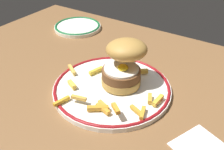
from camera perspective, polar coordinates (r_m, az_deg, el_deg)
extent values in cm
cube|color=brown|center=(61.38, 2.03, -8.62)|extent=(124.42, 87.85, 4.00)
cylinder|color=white|center=(64.83, 0.00, -2.94)|extent=(29.04, 29.04, 1.20)
torus|color=maroon|center=(64.48, 0.00, -2.51)|extent=(28.64, 28.64, 0.80)
cylinder|color=#B2863C|center=(64.39, 1.97, -1.16)|extent=(9.65, 9.65, 1.80)
cylinder|color=brown|center=(63.26, 2.01, 0.34)|extent=(9.41, 9.41, 2.25)
cylinder|color=white|center=(62.51, 2.03, 1.39)|extent=(8.36, 8.36, 0.50)
ellipsoid|color=yellow|center=(61.70, 2.39, 1.64)|extent=(2.60, 2.60, 1.40)
ellipsoid|color=#B1833D|center=(61.64, 3.19, 5.58)|extent=(14.24, 14.30, 6.19)
cube|color=gold|center=(67.21, 5.61, -0.12)|extent=(2.04, 4.45, 0.91)
cube|color=gold|center=(59.89, -10.92, -5.58)|extent=(1.70, 4.20, 0.76)
cube|color=gold|center=(69.03, -3.50, 0.97)|extent=(1.99, 4.32, 0.84)
cube|color=gold|center=(70.17, -8.74, 1.17)|extent=(4.27, 3.03, 0.79)
cube|color=orange|center=(54.05, 0.82, -7.30)|extent=(2.95, 2.50, 0.90)
cube|color=orange|center=(56.90, -3.12, -7.23)|extent=(4.31, 3.51, 0.96)
cube|color=gold|center=(58.89, -7.24, -5.00)|extent=(3.66, 1.64, 0.76)
cube|color=gold|center=(73.60, 4.38, 3.14)|extent=(1.52, 3.40, 0.75)
cube|color=gold|center=(72.30, 2.14, 2.61)|extent=(4.43, 2.37, 0.74)
cube|color=#EEBA43|center=(64.38, -8.73, -2.04)|extent=(3.17, 2.18, 1.00)
cube|color=gold|center=(70.24, 0.59, 1.63)|extent=(3.39, 4.13, 0.77)
cube|color=gold|center=(60.06, 8.23, -5.06)|extent=(2.10, 3.14, 0.88)
cube|color=gold|center=(56.19, 6.68, -8.17)|extent=(1.90, 3.76, 0.82)
cube|color=gold|center=(56.78, -1.98, -7.36)|extent=(4.00, 1.81, 0.86)
cube|color=gold|center=(57.61, -1.83, -6.65)|extent=(3.52, 2.04, 0.84)
cube|color=gold|center=(68.99, 6.52, 0.84)|extent=(3.15, 2.63, 0.99)
cube|color=gold|center=(59.77, 9.99, -5.43)|extent=(1.23, 3.93, 0.96)
cube|color=gold|center=(56.68, 5.29, -7.66)|extent=(3.48, 1.92, 0.77)
cylinder|color=white|center=(98.35, -7.50, 10.28)|extent=(16.90, 16.90, 1.20)
torus|color=#196033|center=(98.12, -7.52, 10.60)|extent=(16.50, 16.50, 0.80)
cube|color=white|center=(54.14, 19.31, -15.13)|extent=(12.83, 12.42, 0.40)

